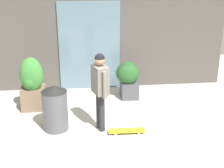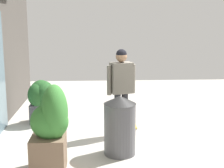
{
  "view_description": "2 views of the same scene",
  "coord_description": "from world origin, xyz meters",
  "px_view_note": "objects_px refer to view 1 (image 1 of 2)",
  "views": [
    {
      "loc": [
        -0.44,
        -6.13,
        3.7
      ],
      "look_at": [
        0.28,
        0.76,
        1.0
      ],
      "focal_mm": 54.42,
      "sensor_mm": 36.0,
      "label": 1
    },
    {
      "loc": [
        -6.42,
        1.12,
        2.34
      ],
      "look_at": [
        0.28,
        0.76,
        1.0
      ],
      "focal_mm": 52.8,
      "sensor_mm": 36.0,
      "label": 2
    }
  ],
  "objects_px": {
    "planter_box_left": "(32,84)",
    "planter_box_right": "(128,77)",
    "trash_bin": "(55,108)",
    "skateboarder": "(100,84)",
    "skateboard": "(127,131)"
  },
  "relations": [
    {
      "from": "planter_box_right",
      "to": "trash_bin",
      "type": "bearing_deg",
      "value": -138.7
    },
    {
      "from": "planter_box_left",
      "to": "planter_box_right",
      "type": "distance_m",
      "value": 2.51
    },
    {
      "from": "skateboarder",
      "to": "skateboard",
      "type": "relative_size",
      "value": 2.2
    },
    {
      "from": "trash_bin",
      "to": "skateboarder",
      "type": "bearing_deg",
      "value": -5.98
    },
    {
      "from": "planter_box_right",
      "to": "trash_bin",
      "type": "height_order",
      "value": "trash_bin"
    },
    {
      "from": "skateboard",
      "to": "planter_box_left",
      "type": "bearing_deg",
      "value": 147.11
    },
    {
      "from": "skateboarder",
      "to": "trash_bin",
      "type": "relative_size",
      "value": 1.68
    },
    {
      "from": "planter_box_left",
      "to": "trash_bin",
      "type": "bearing_deg",
      "value": -61.2
    },
    {
      "from": "planter_box_left",
      "to": "planter_box_right",
      "type": "xyz_separation_m",
      "value": [
        2.46,
        0.53,
        -0.1
      ]
    },
    {
      "from": "trash_bin",
      "to": "planter_box_right",
      "type": "bearing_deg",
      "value": 41.3
    },
    {
      "from": "skateboard",
      "to": "planter_box_left",
      "type": "height_order",
      "value": "planter_box_left"
    },
    {
      "from": "skateboarder",
      "to": "planter_box_right",
      "type": "relative_size",
      "value": 1.77
    },
    {
      "from": "planter_box_left",
      "to": "trash_bin",
      "type": "xyz_separation_m",
      "value": [
        0.6,
        -1.1,
        -0.16
      ]
    },
    {
      "from": "skateboarder",
      "to": "planter_box_right",
      "type": "bearing_deg",
      "value": 45.78
    },
    {
      "from": "skateboard",
      "to": "trash_bin",
      "type": "bearing_deg",
      "value": 168.17
    }
  ]
}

